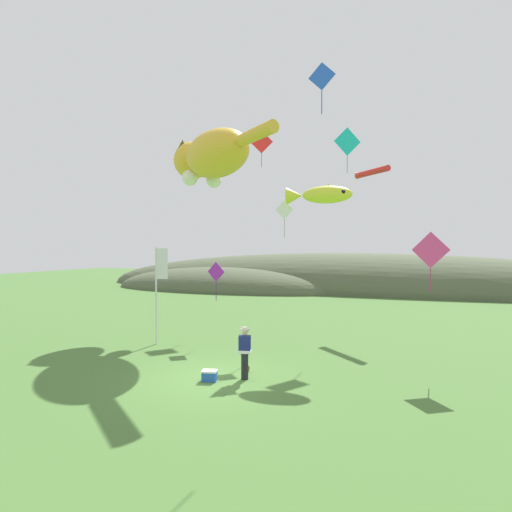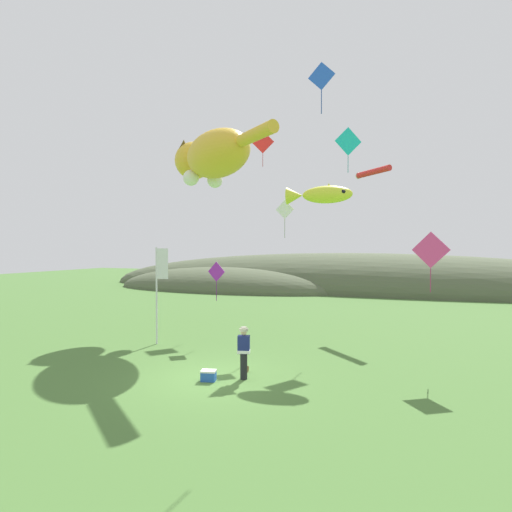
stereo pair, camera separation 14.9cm
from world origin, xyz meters
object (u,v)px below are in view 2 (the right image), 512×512
Objects in this scene: festival_attendant at (244,351)px; kite_tube_streamer at (373,172)px; kite_diamond_white at (285,210)px; kite_diamond_blue at (322,77)px; kite_diamond_violet at (216,272)px; kite_giant_cat at (212,157)px; kite_diamond_pink at (431,250)px; festival_banner_pole at (159,281)px; picnic_cooler at (208,375)px; kite_fish_windsock at (320,195)px; kite_spool at (246,369)px; kite_diamond_red at (263,142)px; kite_diamond_teal at (348,142)px.

kite_tube_streamer is (3.01, 12.67, 8.08)m from festival_attendant.
kite_tube_streamer is 8.15m from kite_diamond_white.
kite_diamond_blue is 9.50m from kite_diamond_violet.
kite_giant_cat is 12.95m from kite_diamond_pink.
kite_giant_cat reaches higher than kite_diamond_violet.
festival_banner_pole is 1.96× the size of kite_tube_streamer.
picnic_cooler is 6.40m from kite_diamond_violet.
festival_attendant is at bearing -125.39° from kite_diamond_blue.
kite_fish_windsock is at bearing 6.48° from kite_diamond_violet.
kite_diamond_pink is 7.75m from kite_diamond_blue.
kite_diamond_blue reaches higher than festival_banner_pole.
kite_diamond_violet is at bearing 114.43° from picnic_cooler.
kite_fish_windsock is at bearing 68.52° from kite_spool.
kite_diamond_pink is 1.25× the size of kite_diamond_white.
kite_diamond_blue is (3.04, 3.43, 10.79)m from picnic_cooler.
picnic_cooler is at bearing -131.57° from kite_diamond_blue.
kite_fish_windsock is at bearing -54.05° from kite_diamond_red.
festival_attendant is at bearing -147.02° from kite_diamond_pink.
kite_giant_cat is 7.32m from kite_diamond_violet.
kite_giant_cat is at bearing -103.61° from kite_diamond_red.
picnic_cooler is at bearing -95.86° from kite_diamond_white.
kite_diamond_teal is (3.08, 9.90, 9.93)m from picnic_cooler.
kite_diamond_blue is (0.54, -2.21, 4.18)m from kite_fish_windsock.
kite_diamond_red is 1.34× the size of kite_diamond_white.
festival_attendant is 7.50× the size of kite_spool.
festival_banner_pole is at bearing 140.91° from picnic_cooler.
festival_banner_pole reaches higher than kite_diamond_violet.
kite_fish_windsock is 5.43m from kite_diamond_teal.
kite_diamond_red is (1.21, 4.98, 1.95)m from kite_giant_cat.
festival_banner_pole is 2.49× the size of kite_diamond_white.
kite_diamond_white is (5.20, 2.70, 3.31)m from festival_banner_pole.
kite_tube_streamer is 1.23× the size of kite_diamond_violet.
kite_giant_cat is 7.79m from kite_fish_windsock.
kite_diamond_white is at bearing -116.18° from kite_tube_streamer.
festival_attendant is 0.96× the size of kite_diamond_violet.
kite_diamond_white is at bearing 23.53° from kite_diamond_violet.
picnic_cooler is (-0.80, -1.30, 0.06)m from kite_spool.
kite_giant_cat is at bearing 117.11° from picnic_cooler.
festival_banner_pole is at bearing 178.03° from kite_diamond_blue.
kite_giant_cat is (-4.26, 8.31, 9.39)m from picnic_cooler.
kite_spool is 12.81m from kite_giant_cat.
kite_giant_cat is (-5.28, 7.72, 8.62)m from festival_attendant.
picnic_cooler is 0.25× the size of kite_diamond_pink.
kite_fish_windsock is at bearing -97.69° from kite_diamond_teal.
kite_giant_cat reaches higher than kite_diamond_white.
picnic_cooler is at bearing -39.09° from festival_banner_pole.
kite_diamond_red is at bearing 76.39° from kite_giant_cat.
kite_diamond_white is at bearing 91.58° from kite_spool.
kite_diamond_red reaches higher than kite_fish_windsock.
festival_banner_pole is at bearing -131.86° from kite_tube_streamer.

